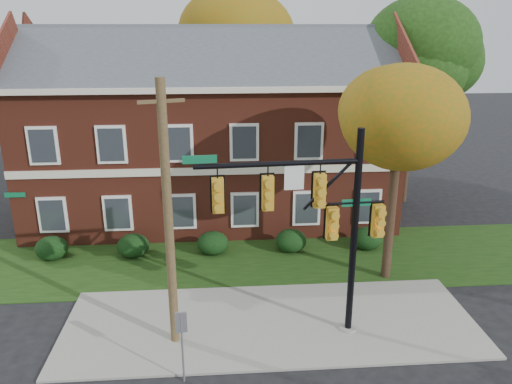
{
  "coord_description": "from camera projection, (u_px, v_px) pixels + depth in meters",
  "views": [
    {
      "loc": [
        -1.63,
        -13.71,
        9.72
      ],
      "look_at": [
        -0.36,
        3.0,
        4.12
      ],
      "focal_mm": 35.0,
      "sensor_mm": 36.0,
      "label": 1
    }
  ],
  "objects": [
    {
      "name": "traffic_signal",
      "position": [
        317.0,
        214.0,
        15.17
      ],
      "size": [
        6.17,
        0.73,
        6.89
      ],
      "rotation": [
        0.0,
        0.0,
        0.07
      ],
      "color": "gray",
      "rests_on": "ground"
    },
    {
      "name": "hedge_far_right",
      "position": [
        367.0,
        238.0,
        22.69
      ],
      "size": [
        1.4,
        1.26,
        1.05
      ],
      "primitive_type": "ellipsoid",
      "color": "black",
      "rests_on": "ground"
    },
    {
      "name": "tree_left_rear",
      "position": [
        3.0,
        94.0,
        23.45
      ],
      "size": [
        5.4,
        5.1,
        8.88
      ],
      "color": "black",
      "rests_on": "ground"
    },
    {
      "name": "sidewalk",
      "position": [
        271.0,
        323.0,
        17.09
      ],
      "size": [
        14.0,
        5.0,
        0.08
      ],
      "primitive_type": "cube",
      "color": "gray",
      "rests_on": "ground"
    },
    {
      "name": "grass_strip",
      "position": [
        259.0,
        259.0,
        21.83
      ],
      "size": [
        30.0,
        6.0,
        0.04
      ],
      "primitive_type": "cube",
      "color": "#193811",
      "rests_on": "ground"
    },
    {
      "name": "tree_far_rear",
      "position": [
        231.0,
        40.0,
        32.03
      ],
      "size": [
        6.84,
        6.46,
        11.52
      ],
      "color": "black",
      "rests_on": "ground"
    },
    {
      "name": "hedge_right",
      "position": [
        291.0,
        241.0,
        22.44
      ],
      "size": [
        1.4,
        1.26,
        1.05
      ],
      "primitive_type": "ellipsoid",
      "color": "black",
      "rests_on": "ground"
    },
    {
      "name": "hedge_far_left",
      "position": [
        52.0,
        248.0,
        21.68
      ],
      "size": [
        1.4,
        1.26,
        1.05
      ],
      "primitive_type": "ellipsoid",
      "color": "black",
      "rests_on": "ground"
    },
    {
      "name": "utility_pole",
      "position": [
        168.0,
        219.0,
        14.8
      ],
      "size": [
        1.27,
        0.48,
        8.4
      ],
      "rotation": [
        0.0,
        0.0,
        0.3
      ],
      "color": "#4A3922",
      "rests_on": "ground"
    },
    {
      "name": "ground",
      "position": [
        274.0,
        341.0,
        16.16
      ],
      "size": [
        120.0,
        120.0,
        0.0
      ],
      "primitive_type": "plane",
      "color": "black",
      "rests_on": "ground"
    },
    {
      "name": "tree_right_rear",
      "position": [
        424.0,
        57.0,
        26.37
      ],
      "size": [
        6.3,
        5.95,
        10.62
      ],
      "color": "black",
      "rests_on": "ground"
    },
    {
      "name": "hedge_left",
      "position": [
        133.0,
        246.0,
        21.93
      ],
      "size": [
        1.4,
        1.26,
        1.05
      ],
      "primitive_type": "ellipsoid",
      "color": "black",
      "rests_on": "ground"
    },
    {
      "name": "hedge_center",
      "position": [
        213.0,
        243.0,
        22.19
      ],
      "size": [
        1.4,
        1.26,
        1.05
      ],
      "primitive_type": "ellipsoid",
      "color": "black",
      "rests_on": "ground"
    },
    {
      "name": "apartment_building",
      "position": [
        211.0,
        122.0,
        25.74
      ],
      "size": [
        18.8,
        8.8,
        9.74
      ],
      "color": "maroon",
      "rests_on": "ground"
    },
    {
      "name": "tree_near_right",
      "position": [
        407.0,
        114.0,
        18.08
      ],
      "size": [
        4.5,
        4.25,
        8.58
      ],
      "color": "black",
      "rests_on": "ground"
    },
    {
      "name": "sign_post",
      "position": [
        182.0,
        335.0,
        13.87
      ],
      "size": [
        0.33,
        0.08,
        2.26
      ],
      "rotation": [
        0.0,
        0.0,
        0.11
      ],
      "color": "slate",
      "rests_on": "ground"
    }
  ]
}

